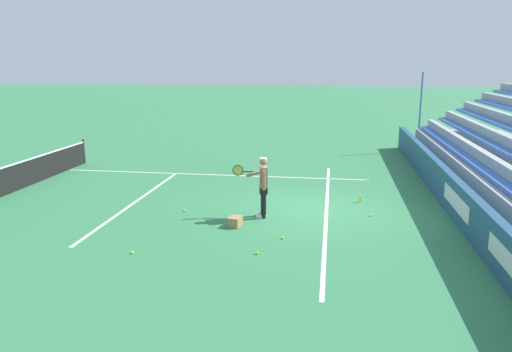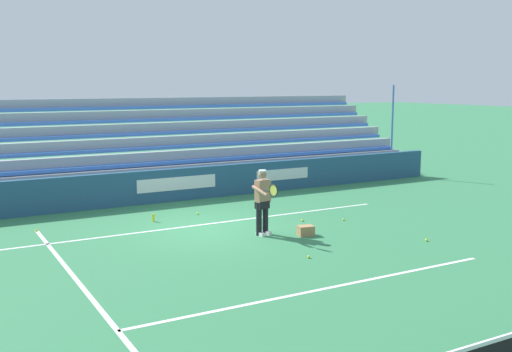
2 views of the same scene
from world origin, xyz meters
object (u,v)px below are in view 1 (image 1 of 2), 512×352
at_px(tennis_ball_near_player, 283,238).
at_px(tennis_ball_stray_back, 371,215).
at_px(tennis_ball_by_box, 132,252).
at_px(tennis_net, 3,181).
at_px(tennis_ball_far_left, 184,210).
at_px(tennis_ball_far_right, 257,253).
at_px(water_bottle, 360,199).
at_px(tennis_ball_toward_net, 367,179).
at_px(tennis_player, 263,186).
at_px(ball_box_cardboard, 235,221).

height_order(tennis_ball_near_player, tennis_ball_stray_back, same).
distance_m(tennis_ball_by_box, tennis_net, 7.53).
relative_size(tennis_ball_far_left, tennis_ball_near_player, 1.00).
distance_m(tennis_ball_by_box, tennis_ball_far_right, 2.89).
bearing_deg(tennis_ball_by_box, tennis_ball_near_player, -65.60).
distance_m(water_bottle, tennis_net, 11.67).
bearing_deg(tennis_ball_toward_net, tennis_ball_near_player, 159.95).
distance_m(tennis_ball_far_left, tennis_ball_near_player, 3.64).
distance_m(tennis_ball_far_right, tennis_ball_stray_back, 4.37).
bearing_deg(tennis_ball_near_player, tennis_ball_toward_net, -20.05).
height_order(tennis_ball_far_left, tennis_net, tennis_net).
bearing_deg(tennis_player, tennis_ball_by_box, 141.73).
distance_m(tennis_ball_by_box, tennis_ball_stray_back, 6.80).
height_order(tennis_ball_by_box, water_bottle, water_bottle).
height_order(tennis_player, tennis_net, tennis_player).
distance_m(tennis_player, tennis_ball_toward_net, 6.14).
distance_m(tennis_player, tennis_net, 8.83).
relative_size(tennis_ball_far_right, tennis_ball_near_player, 1.00).
relative_size(tennis_ball_toward_net, tennis_net, 0.01).
relative_size(tennis_ball_far_left, tennis_ball_toward_net, 1.00).
bearing_deg(tennis_net, tennis_ball_near_player, -106.07).
relative_size(ball_box_cardboard, tennis_net, 0.04).
bearing_deg(tennis_ball_far_right, tennis_player, 5.53).
xyz_separation_m(tennis_ball_stray_back, water_bottle, (1.48, 0.22, 0.08)).
xyz_separation_m(tennis_player, tennis_net, (0.99, 8.77, -0.40)).
distance_m(ball_box_cardboard, tennis_ball_by_box, 3.05).
bearing_deg(ball_box_cardboard, tennis_ball_by_box, 139.75).
relative_size(tennis_ball_near_player, tennis_net, 0.01).
bearing_deg(tennis_ball_near_player, tennis_net, 73.93).
xyz_separation_m(tennis_ball_by_box, tennis_ball_far_right, (0.41, -2.86, 0.00)).
xyz_separation_m(tennis_ball_far_right, tennis_net, (3.85, 9.05, 0.46)).
height_order(tennis_ball_by_box, tennis_ball_far_left, same).
height_order(tennis_player, water_bottle, tennis_player).
relative_size(tennis_ball_stray_back, tennis_net, 0.01).
bearing_deg(tennis_ball_by_box, tennis_player, -38.27).
bearing_deg(tennis_player, water_bottle, -55.18).
relative_size(tennis_player, tennis_net, 0.15).
xyz_separation_m(tennis_player, tennis_ball_far_left, (0.14, 2.35, -0.86)).
distance_m(tennis_ball_stray_back, water_bottle, 1.50).
xyz_separation_m(tennis_ball_toward_net, tennis_ball_near_player, (-6.88, 2.51, 0.00)).
height_order(ball_box_cardboard, tennis_net, tennis_net).
xyz_separation_m(ball_box_cardboard, water_bottle, (2.92, -3.46, -0.02)).
distance_m(tennis_ball_toward_net, tennis_ball_near_player, 7.32).
distance_m(tennis_player, tennis_ball_far_right, 3.00).
bearing_deg(tennis_ball_near_player, ball_box_cardboard, 59.31).
relative_size(tennis_ball_toward_net, tennis_ball_near_player, 1.00).
relative_size(ball_box_cardboard, tennis_ball_far_left, 6.06).
bearing_deg(ball_box_cardboard, tennis_ball_far_left, 58.02).
bearing_deg(ball_box_cardboard, tennis_ball_near_player, -120.69).
distance_m(tennis_ball_far_left, water_bottle, 5.52).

